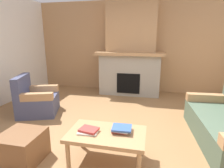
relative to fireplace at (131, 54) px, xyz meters
name	(u,v)px	position (x,y,z in m)	size (l,w,h in m)	color
ground	(110,137)	(0.00, -2.62, -1.16)	(9.00, 9.00, 0.00)	olive
wall_back_wood_panel	(132,47)	(0.00, 0.38, 0.19)	(6.00, 0.12, 2.70)	tan
fireplace	(131,54)	(0.00, 0.00, 0.00)	(1.90, 0.82, 2.70)	gray
armchair	(36,101)	(-1.80, -2.00, -0.87)	(0.97, 0.97, 0.85)	#474C6B
coffee_table	(107,136)	(0.10, -3.25, -0.79)	(1.00, 0.60, 0.43)	tan
ottoman	(22,147)	(-1.02, -3.46, -0.96)	(0.52, 0.52, 0.40)	brown
book_stack_near_edge	(88,131)	(-0.13, -3.30, -0.71)	(0.27, 0.22, 0.05)	beige
book_stack_center	(121,129)	(0.28, -3.19, -0.69)	(0.26, 0.23, 0.07)	#B23833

